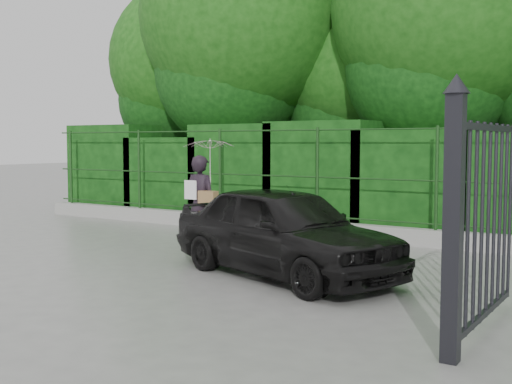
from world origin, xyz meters
The scene contains 8 objects.
ground centered at (0.00, 0.00, 0.00)m, with size 80.00×80.00×0.00m, color gray.
kerb centered at (0.00, 4.50, 0.15)m, with size 14.00×0.25×0.30m, color #9E9E99.
fence centered at (0.22, 4.50, 1.20)m, with size 14.13×0.06×1.80m.
hedge centered at (-0.15, 5.50, 1.05)m, with size 14.20×1.20×2.25m.
trees centered at (1.14, 7.74, 4.62)m, with size 17.10×6.15×8.08m.
gate centered at (4.60, -0.72, 1.19)m, with size 0.22×2.33×2.36m.
woman centered at (-0.47, 2.15, 1.23)m, with size 0.87×0.88×1.89m.
car centered at (1.71, 1.01, 0.62)m, with size 1.47×3.65×1.24m, color black.
Camera 1 is at (6.06, -6.41, 1.81)m, focal length 45.00 mm.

